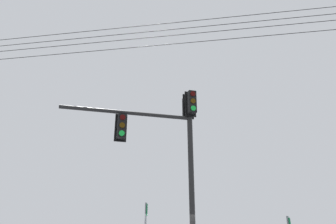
{
  "coord_description": "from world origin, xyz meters",
  "views": [
    {
      "loc": [
        6.62,
        -8.78,
        2.14
      ],
      "look_at": [
        0.0,
        -0.63,
        6.21
      ],
      "focal_mm": 31.42,
      "sensor_mm": 36.0,
      "label": 1
    }
  ],
  "objects": [
    {
      "name": "signal_mast_assembly",
      "position": [
        0.08,
        -0.51,
        5.06
      ],
      "size": [
        3.35,
        4.31,
        7.1
      ],
      "color": "black",
      "rests_on": "ground"
    },
    {
      "name": "overhead_wire_span",
      "position": [
        1.73,
        0.77,
        10.08
      ],
      "size": [
        26.71,
        15.45,
        1.24
      ],
      "color": "black"
    }
  ]
}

